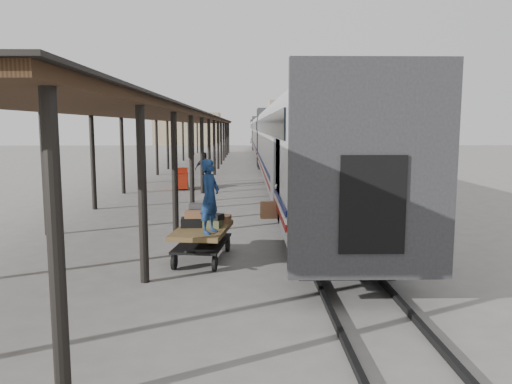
{
  "coord_description": "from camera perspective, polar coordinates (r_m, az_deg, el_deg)",
  "views": [
    {
      "loc": [
        0.92,
        -12.84,
        3.45
      ],
      "look_at": [
        1.19,
        0.49,
        1.7
      ],
      "focal_mm": 35.0,
      "sensor_mm": 36.0,
      "label": 1
    }
  ],
  "objects": [
    {
      "name": "ground",
      "position": [
        13.33,
        -5.11,
        -7.55
      ],
      "size": [
        160.0,
        160.0,
        0.0
      ],
      "primitive_type": "plane",
      "color": "slate",
      "rests_on": "ground"
    },
    {
      "name": "train",
      "position": [
        46.7,
        1.64,
        6.55
      ],
      "size": [
        3.45,
        76.01,
        4.01
      ],
      "color": "silver",
      "rests_on": "ground"
    },
    {
      "name": "canopy",
      "position": [
        37.1,
        -7.93,
        8.27
      ],
      "size": [
        4.9,
        64.3,
        4.15
      ],
      "color": "#422B19",
      "rests_on": "ground"
    },
    {
      "name": "rails",
      "position": [
        47.02,
        1.63,
        3.34
      ],
      "size": [
        1.54,
        150.0,
        0.12
      ],
      "color": "black",
      "rests_on": "ground"
    },
    {
      "name": "building_far",
      "position": [
        91.78,
        7.1,
        7.77
      ],
      "size": [
        18.0,
        10.0,
        8.0
      ],
      "primitive_type": "cube",
      "color": "tan",
      "rests_on": "ground"
    },
    {
      "name": "building_left",
      "position": [
        95.47,
        -7.79,
        7.14
      ],
      "size": [
        12.0,
        8.0,
        6.0
      ],
      "primitive_type": "cube",
      "color": "tan",
      "rests_on": "ground"
    },
    {
      "name": "baggage_cart",
      "position": [
        13.03,
        -6.13,
        -4.98
      ],
      "size": [
        1.55,
        2.54,
        0.86
      ],
      "rotation": [
        0.0,
        0.0,
        -0.13
      ],
      "color": "brown",
      "rests_on": "ground"
    },
    {
      "name": "suitcase_stack",
      "position": [
        13.29,
        -6.06,
        -3.0
      ],
      "size": [
        1.3,
        1.13,
        0.56
      ],
      "rotation": [
        0.0,
        0.0,
        -0.13
      ],
      "color": "#363639",
      "rests_on": "baggage_cart"
    },
    {
      "name": "luggage_tug",
      "position": [
        27.94,
        -8.6,
        1.4
      ],
      "size": [
        0.92,
        1.38,
        1.16
      ],
      "rotation": [
        0.0,
        0.0,
        0.09
      ],
      "color": "maroon",
      "rests_on": "ground"
    },
    {
      "name": "porter",
      "position": [
        12.18,
        -5.3,
        -0.5
      ],
      "size": [
        0.66,
        0.78,
        1.81
      ],
      "primitive_type": "imported",
      "rotation": [
        0.0,
        0.0,
        1.17
      ],
      "color": "navy",
      "rests_on": "baggage_cart"
    },
    {
      "name": "pedestrian",
      "position": [
        29.26,
        -5.87,
        2.61
      ],
      "size": [
        1.16,
        0.49,
        1.97
      ],
      "primitive_type": "imported",
      "rotation": [
        0.0,
        0.0,
        3.14
      ],
      "color": "black",
      "rests_on": "ground"
    }
  ]
}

